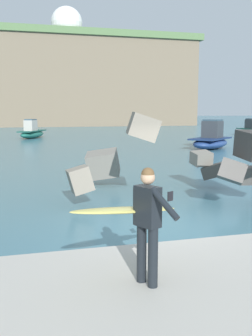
% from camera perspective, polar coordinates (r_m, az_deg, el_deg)
% --- Properties ---
extents(ground_plane, '(400.00, 400.00, 0.00)m').
position_cam_1_polar(ground_plane, '(9.71, 5.03, -8.45)').
color(ground_plane, '#42707F').
extents(walkway_path, '(48.00, 4.40, 0.24)m').
position_cam_1_polar(walkway_path, '(6.31, 18.05, -17.32)').
color(walkway_path, '#B2ADA3').
rests_on(walkway_path, ground).
extents(breakwater_jetty, '(30.53, 7.46, 2.80)m').
position_cam_1_polar(breakwater_jetty, '(11.80, 11.90, 0.48)').
color(breakwater_jetty, slate).
rests_on(breakwater_jetty, ground).
extents(surfer_with_board, '(2.03, 1.49, 1.78)m').
position_cam_1_polar(surfer_with_board, '(5.74, 2.21, -7.14)').
color(surfer_with_board, black).
rests_on(surfer_with_board, walkway_path).
extents(boat_near_centre, '(3.38, 5.03, 1.99)m').
position_cam_1_polar(boat_near_centre, '(41.43, -13.78, 5.17)').
color(boat_near_centre, '#1E6656').
rests_on(boat_near_centre, ground).
extents(boat_near_right, '(4.60, 4.37, 2.20)m').
position_cam_1_polar(boat_near_right, '(29.55, 12.46, 4.09)').
color(boat_near_right, navy).
rests_on(boat_near_right, ground).
extents(mooring_buoy_middle, '(0.44, 0.44, 0.44)m').
position_cam_1_polar(mooring_buoy_middle, '(38.88, 12.50, 4.44)').
color(mooring_buoy_middle, '#E54C1E').
rests_on(mooring_buoy_middle, ground).
extents(radar_dome, '(7.48, 7.48, 10.16)m').
position_cam_1_polar(radar_dome, '(98.87, -8.79, 20.20)').
color(radar_dome, silver).
rests_on(radar_dome, headland_bluff).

